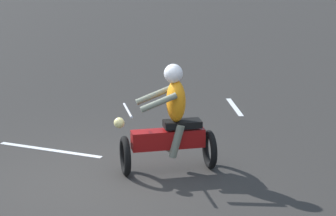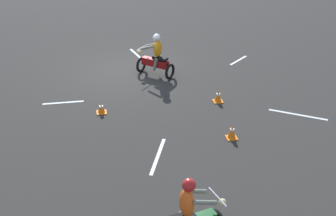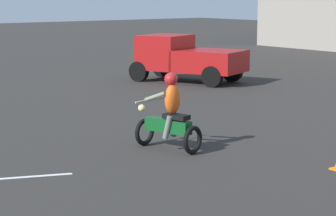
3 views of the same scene
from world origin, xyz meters
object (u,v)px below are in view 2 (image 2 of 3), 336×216
motorcycle_rider_foreground (156,58)px  traffic_cone_mid_center (101,108)px  traffic_cone_near_right (218,96)px  traffic_cone_mid_left (232,132)px  motorcycle_rider_background (190,216)px

motorcycle_rider_foreground → traffic_cone_mid_center: motorcycle_rider_foreground is taller
motorcycle_rider_foreground → traffic_cone_near_right: bearing=-104.5°
traffic_cone_near_right → traffic_cone_mid_center: bearing=1.0°
traffic_cone_mid_left → traffic_cone_near_right: bearing=-96.7°
motorcycle_rider_background → traffic_cone_mid_left: motorcycle_rider_background is taller
motorcycle_rider_foreground → motorcycle_rider_background: 8.99m
motorcycle_rider_background → traffic_cone_near_right: 6.84m
traffic_cone_near_right → motorcycle_rider_foreground: bearing=-57.1°
motorcycle_rider_foreground → traffic_cone_mid_center: bearing=-177.4°
motorcycle_rider_foreground → traffic_cone_mid_center: (2.24, 2.67, -0.56)m
motorcycle_rider_foreground → traffic_cone_near_right: 3.14m
motorcycle_rider_background → traffic_cone_mid_center: size_ratio=4.91×
traffic_cone_near_right → traffic_cone_mid_left: size_ratio=0.96×
motorcycle_rider_background → traffic_cone_mid_center: bearing=178.1°
traffic_cone_mid_center → motorcycle_rider_foreground: bearing=-129.9°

